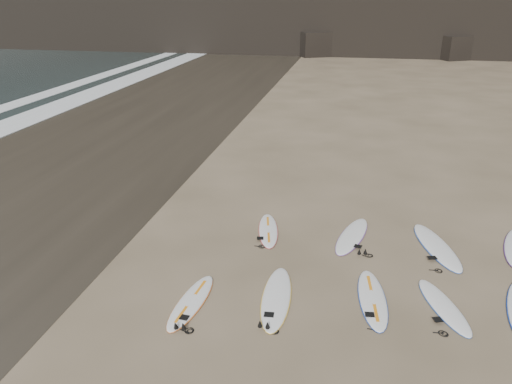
# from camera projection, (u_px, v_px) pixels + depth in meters

# --- Properties ---
(ground) EXTENTS (240.00, 240.00, 0.00)m
(ground) POSITION_uv_depth(u_px,v_px,m) (391.00, 300.00, 11.24)
(ground) COLOR #897559
(ground) RESTS_ON ground
(wet_sand) EXTENTS (12.00, 200.00, 0.01)m
(wet_sand) POSITION_uv_depth(u_px,v_px,m) (87.00, 144.00, 22.69)
(wet_sand) COLOR #383026
(wet_sand) RESTS_ON ground
(surfboard_0) EXTENTS (0.74, 2.30, 0.08)m
(surfboard_0) POSITION_uv_depth(u_px,v_px,m) (191.00, 301.00, 11.13)
(surfboard_0) COLOR white
(surfboard_0) RESTS_ON ground
(surfboard_1) EXTENTS (0.78, 2.64, 0.09)m
(surfboard_1) POSITION_uv_depth(u_px,v_px,m) (276.00, 297.00, 11.28)
(surfboard_1) COLOR white
(surfboard_1) RESTS_ON ground
(surfboard_2) EXTENTS (0.84, 2.48, 0.09)m
(surfboard_2) POSITION_uv_depth(u_px,v_px,m) (372.00, 298.00, 11.23)
(surfboard_2) COLOR white
(surfboard_2) RESTS_ON ground
(surfboard_3) EXTENTS (1.22, 2.26, 0.08)m
(surfboard_3) POSITION_uv_depth(u_px,v_px,m) (444.00, 306.00, 10.97)
(surfboard_3) COLOR white
(surfboard_3) RESTS_ON ground
(surfboard_5) EXTENTS (0.96, 2.28, 0.08)m
(surfboard_5) POSITION_uv_depth(u_px,v_px,m) (268.00, 230.00, 14.45)
(surfboard_5) COLOR white
(surfboard_5) RESTS_ON ground
(surfboard_6) EXTENTS (1.19, 2.58, 0.09)m
(surfboard_6) POSITION_uv_depth(u_px,v_px,m) (352.00, 236.00, 14.11)
(surfboard_6) COLOR white
(surfboard_6) RESTS_ON ground
(surfboard_7) EXTENTS (1.39, 2.85, 0.10)m
(surfboard_7) POSITION_uv_depth(u_px,v_px,m) (437.00, 246.00, 13.51)
(surfboard_7) COLOR white
(surfboard_7) RESTS_ON ground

